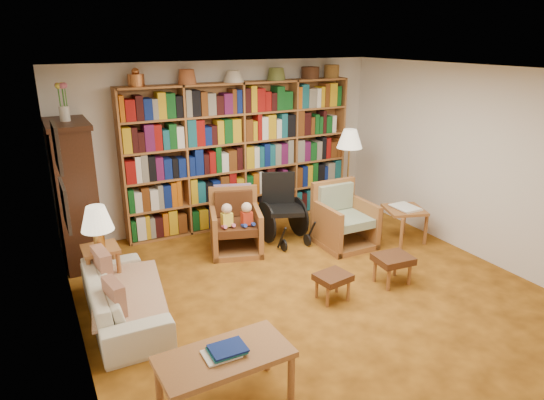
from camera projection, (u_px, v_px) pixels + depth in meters
floor at (308, 288)px, 5.74m from camera, size 5.00×5.00×0.00m
ceiling at (314, 71)px, 4.93m from camera, size 5.00×5.00×0.00m
wall_back at (225, 145)px, 7.44m from camera, size 5.00×0.00×5.00m
wall_front at (507, 286)px, 3.23m from camera, size 5.00×0.00×5.00m
wall_left at (67, 226)px, 4.25m from camera, size 0.00×5.00×5.00m
wall_right at (471, 162)px, 6.42m from camera, size 0.00×5.00×5.00m
bookshelf at (242, 151)px, 7.41m from camera, size 3.60×0.30×2.42m
curio_cabinet at (75, 193)px, 6.14m from camera, size 0.50×0.95×2.40m
framed_pictures at (61, 177)px, 4.39m from camera, size 0.03×0.52×0.97m
sofa at (123, 297)px, 5.06m from camera, size 1.70×0.69×0.49m
sofa_throw at (128, 291)px, 5.07m from camera, size 0.88×1.40×0.04m
cushion_left at (103, 269)px, 5.24m from camera, size 0.17×0.41×0.39m
cushion_right at (114, 298)px, 4.65m from camera, size 0.17×0.37×0.35m
side_table_lamp at (102, 260)px, 5.48m from camera, size 0.39×0.39×0.59m
table_lamp at (97, 220)px, 5.32m from camera, size 0.36×0.36×0.49m
armchair_leather at (233, 225)px, 6.70m from camera, size 0.88×0.89×0.86m
armchair_sage at (341, 221)px, 6.90m from camera, size 0.71×0.74×0.88m
wheelchair at (283, 210)px, 7.01m from camera, size 0.62×0.78×0.98m
floor_lamp at (350, 143)px, 7.44m from camera, size 0.39×0.39×1.49m
side_table_papers at (404, 213)px, 6.91m from camera, size 0.66×0.66×0.54m
footstool_a at (333, 279)px, 5.42m from camera, size 0.41×0.37×0.31m
footstool_b at (393, 261)px, 5.77m from camera, size 0.45×0.39×0.36m
coffee_table at (225, 360)px, 3.83m from camera, size 1.08×0.57×0.51m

